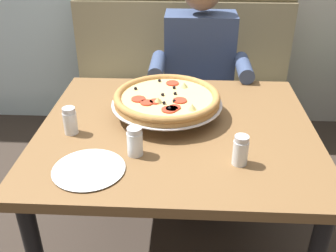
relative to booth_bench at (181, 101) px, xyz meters
The scene contains 9 objects.
booth_bench is the anchor object (origin of this frame).
dining_table 1.00m from the booth_bench, 90.00° to the right, with size 1.11×0.99×0.75m.
diner_main 0.42m from the booth_bench, 68.28° to the right, with size 0.54×0.64×1.27m.
pizza 0.97m from the booth_bench, 93.04° to the right, with size 0.47×0.47×0.11m.
shaker_parmesan 1.18m from the booth_bench, 111.82° to the right, with size 0.05×0.05×0.11m.
shaker_oregano 1.25m from the booth_bench, 96.96° to the right, with size 0.06×0.06×0.11m.
shaker_pepper_flakes 1.29m from the booth_bench, 79.46° to the right, with size 0.05×0.05×0.11m.
plate_near_left 1.36m from the booth_bench, 102.72° to the right, with size 0.25×0.25×0.02m.
patio_chair 1.82m from the booth_bench, 140.88° to the left, with size 0.41×0.41×0.86m.
Camera 1 is at (0.04, -1.36, 1.52)m, focal length 41.05 mm.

